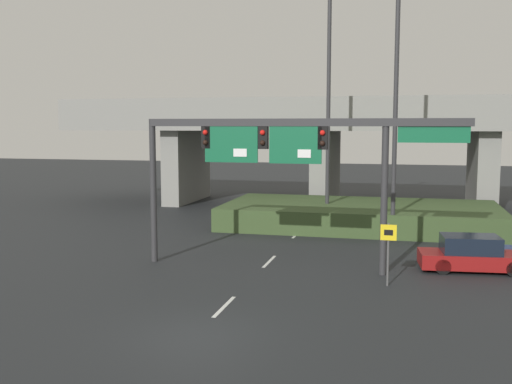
{
  "coord_description": "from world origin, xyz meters",
  "views": [
    {
      "loc": [
        5.78,
        -15.98,
        6.1
      ],
      "look_at": [
        0.0,
        7.28,
        3.42
      ],
      "focal_mm": 42.0,
      "sensor_mm": 36.0,
      "label": 1
    }
  ],
  "objects_px": {
    "highway_light_pole_near": "(396,85)",
    "parked_sedan_near_right": "(473,255)",
    "highway_light_pole_far": "(329,94)",
    "signal_gantry": "(284,149)",
    "speed_limit_sign": "(388,245)"
  },
  "relations": [
    {
      "from": "signal_gantry",
      "to": "speed_limit_sign",
      "type": "xyz_separation_m",
      "value": [
        4.37,
        -1.73,
        -3.51
      ]
    },
    {
      "from": "speed_limit_sign",
      "to": "highway_light_pole_far",
      "type": "relative_size",
      "value": 0.16
    },
    {
      "from": "highway_light_pole_near",
      "to": "parked_sedan_near_right",
      "type": "xyz_separation_m",
      "value": [
        3.42,
        -6.29,
        -7.51
      ]
    },
    {
      "from": "highway_light_pole_near",
      "to": "speed_limit_sign",
      "type": "bearing_deg",
      "value": -89.88
    },
    {
      "from": "signal_gantry",
      "to": "speed_limit_sign",
      "type": "relative_size",
      "value": 5.58
    },
    {
      "from": "highway_light_pole_near",
      "to": "highway_light_pole_far",
      "type": "relative_size",
      "value": 1.03
    },
    {
      "from": "speed_limit_sign",
      "to": "parked_sedan_near_right",
      "type": "height_order",
      "value": "speed_limit_sign"
    },
    {
      "from": "speed_limit_sign",
      "to": "highway_light_pole_near",
      "type": "height_order",
      "value": "highway_light_pole_near"
    },
    {
      "from": "signal_gantry",
      "to": "parked_sedan_near_right",
      "type": "distance_m",
      "value": 9.08
    },
    {
      "from": "parked_sedan_near_right",
      "to": "highway_light_pole_far",
      "type": "bearing_deg",
      "value": 120.67
    },
    {
      "from": "signal_gantry",
      "to": "speed_limit_sign",
      "type": "height_order",
      "value": "signal_gantry"
    },
    {
      "from": "signal_gantry",
      "to": "parked_sedan_near_right",
      "type": "relative_size",
      "value": 2.93
    },
    {
      "from": "highway_light_pole_near",
      "to": "parked_sedan_near_right",
      "type": "relative_size",
      "value": 3.38
    },
    {
      "from": "highway_light_pole_far",
      "to": "parked_sedan_near_right",
      "type": "relative_size",
      "value": 3.28
    },
    {
      "from": "highway_light_pole_near",
      "to": "highway_light_pole_far",
      "type": "height_order",
      "value": "highway_light_pole_near"
    }
  ]
}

